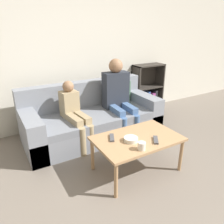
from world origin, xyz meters
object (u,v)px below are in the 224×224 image
at_px(couch, 93,119).
at_px(cup_near, 142,146).
at_px(bookshelf, 146,93).
at_px(person_child, 74,111).
at_px(coffee_table, 137,141).
at_px(snack_bowl, 131,139).
at_px(tv_remote_1, 112,138).
at_px(tv_remote_0, 156,140).
at_px(person_adult, 118,92).

bearing_deg(couch, cup_near, -92.59).
bearing_deg(bookshelf, person_child, -160.77).
xyz_separation_m(coffee_table, snack_bowl, (-0.11, -0.03, 0.06)).
distance_m(couch, tv_remote_1, 1.00).
distance_m(tv_remote_0, snack_bowl, 0.28).
distance_m(bookshelf, snack_bowl, 2.20).
relative_size(couch, tv_remote_1, 11.94).
xyz_separation_m(person_adult, tv_remote_0, (-0.22, -1.18, -0.22)).
height_order(couch, tv_remote_1, couch).
distance_m(bookshelf, person_child, 1.89).
xyz_separation_m(bookshelf, person_adult, (-1.02, -0.56, 0.32)).
bearing_deg(person_child, couch, 15.37).
distance_m(couch, snack_bowl, 1.14).
height_order(person_child, snack_bowl, person_child).
bearing_deg(person_child, coffee_table, -73.17).
bearing_deg(cup_near, person_adult, 69.26).
bearing_deg(bookshelf, tv_remote_0, -125.55).
xyz_separation_m(bookshelf, cup_near, (-1.50, -1.81, 0.13)).
bearing_deg(couch, person_adult, -10.19).
bearing_deg(person_child, cup_near, -82.43).
relative_size(person_child, snack_bowl, 5.79).
distance_m(person_child, tv_remote_0, 1.25).
distance_m(couch, person_child, 0.44).
relative_size(couch, cup_near, 24.26).
distance_m(couch, cup_near, 1.34).
bearing_deg(bookshelf, couch, -161.20).
bearing_deg(tv_remote_1, bookshelf, 68.55).
bearing_deg(coffee_table, cup_near, -116.86).
relative_size(couch, tv_remote_0, 12.49).
bearing_deg(person_child, snack_bowl, -79.52).
distance_m(coffee_table, person_child, 1.05).
relative_size(coffee_table, tv_remote_0, 5.92).
bearing_deg(coffee_table, person_child, 112.48).
relative_size(coffee_table, person_child, 1.06).
height_order(person_adult, cup_near, person_adult).
xyz_separation_m(couch, coffee_table, (0.06, -1.09, 0.13)).
relative_size(person_child, tv_remote_1, 5.34).
bearing_deg(tv_remote_0, tv_remote_1, 179.75).
xyz_separation_m(person_adult, snack_bowl, (-0.47, -1.05, -0.21)).
bearing_deg(person_adult, couch, 173.29).
bearing_deg(person_adult, snack_bowl, -110.56).
distance_m(coffee_table, person_adult, 1.11).
bearing_deg(cup_near, tv_remote_1, 112.27).
height_order(tv_remote_0, snack_bowl, snack_bowl).
bearing_deg(person_adult, bookshelf, 32.30).
xyz_separation_m(couch, tv_remote_1, (-0.21, -0.96, 0.18)).
distance_m(couch, coffee_table, 1.10).
bearing_deg(person_adult, person_child, -172.24).
xyz_separation_m(tv_remote_0, tv_remote_1, (-0.40, 0.29, 0.00)).
bearing_deg(person_child, tv_remote_1, -86.58).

